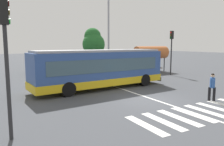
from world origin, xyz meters
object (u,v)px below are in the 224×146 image
Objects in this scene: city_transit_bus at (101,69)px; traffic_light_far_corner at (171,46)px; parked_car_charcoal at (83,65)px; parked_car_blue at (63,66)px; traffic_light_near_corner at (6,48)px; bus_stop_shelter at (151,53)px; twin_arm_street_lamp at (109,22)px; background_tree_right at (93,42)px; parked_car_black at (100,64)px; parked_car_silver at (39,67)px; pedestrian_crossing_street at (212,85)px.

traffic_light_far_corner reaches higher than city_transit_bus.
city_transit_bus is at bearing -105.07° from parked_car_charcoal.
city_transit_bus is at bearing -164.24° from traffic_light_far_corner.
parked_car_blue is 0.92× the size of traffic_light_far_corner.
traffic_light_near_corner is 19.97m from traffic_light_far_corner.
traffic_light_near_corner reaches higher than bus_stop_shelter.
city_transit_bus is 9.96m from traffic_light_near_corner.
twin_arm_street_lamp is 10.64m from background_tree_right.
city_transit_bus is 10.92m from traffic_light_far_corner.
parked_car_black is at bearing -102.48° from background_tree_right.
city_transit_bus is at bearing -92.18° from parked_car_blue.
parked_car_blue is at bearing 138.96° from traffic_light_far_corner.
bus_stop_shelter is (12.49, -5.70, 1.65)m from parked_car_silver.
background_tree_right is (6.72, 15.97, 2.27)m from city_transit_bus.
pedestrian_crossing_street is 23.13m from background_tree_right.
background_tree_right reaches higher than parked_car_blue.
parked_car_charcoal is at bearing 130.77° from traffic_light_far_corner.
bus_stop_shelter is at bearing 36.92° from traffic_light_near_corner.
pedestrian_crossing_street is 11.78m from traffic_light_far_corner.
traffic_light_near_corner is 0.52× the size of twin_arm_street_lamp.
twin_arm_street_lamp reaches higher than bus_stop_shelter.
parked_car_blue is 8.26m from background_tree_right.
parked_car_silver is at bearing 136.95° from twin_arm_street_lamp.
parked_car_black is 0.92× the size of traffic_light_near_corner.
pedestrian_crossing_street is 0.38× the size of parked_car_blue.
city_transit_bus reaches higher than parked_car_silver.
pedestrian_crossing_street is 0.28× the size of background_tree_right.
bus_stop_shelter is (17.17, 12.90, -0.94)m from traffic_light_near_corner.
twin_arm_street_lamp is at bearing 56.29° from city_transit_bus.
twin_arm_street_lamp reaches higher than traffic_light_near_corner.
city_transit_bus is 1.84× the size of background_tree_right.
parked_car_silver is 10.48m from background_tree_right.
traffic_light_far_corner is at bearing 15.76° from city_transit_bus.
parked_car_blue is 0.76× the size of background_tree_right.
bus_stop_shelter is (7.03, -5.30, 1.65)m from parked_car_charcoal.
traffic_light_near_corner is (-10.14, -18.20, 2.59)m from parked_car_charcoal.
pedestrian_crossing_street is 0.34× the size of traffic_light_near_corner.
twin_arm_street_lamp is (-0.30, 12.74, 4.88)m from pedestrian_crossing_street.
parked_car_silver is 8.17m from parked_car_black.
twin_arm_street_lamp is at bearing -105.46° from background_tree_right.
background_tree_right is at bearing 34.96° from parked_car_blue.
parked_car_silver is 0.92× the size of traffic_light_near_corner.
twin_arm_street_lamp reaches higher than pedestrian_crossing_street.
parked_car_blue and parked_car_black have the same top height.
twin_arm_street_lamp is (3.49, -5.68, 5.08)m from parked_car_blue.
parked_car_black is 0.93× the size of traffic_light_far_corner.
city_transit_bus is 13.11m from parked_car_black.
parked_car_blue is 1.02× the size of parked_car_charcoal.
background_tree_right is at bearing 74.54° from twin_arm_street_lamp.
parked_car_charcoal is at bearing 93.66° from pedestrian_crossing_street.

